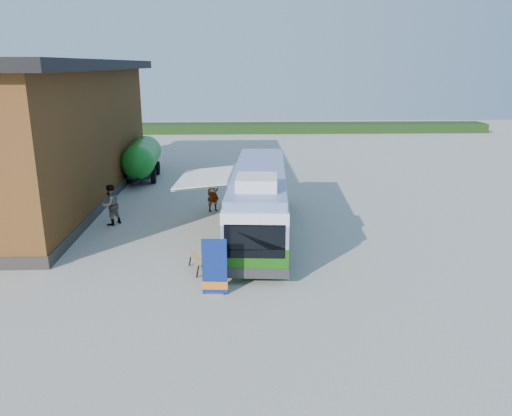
{
  "coord_description": "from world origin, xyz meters",
  "views": [
    {
      "loc": [
        0.53,
        -17.29,
        7.27
      ],
      "look_at": [
        1.27,
        3.03,
        1.4
      ],
      "focal_mm": 35.0,
      "sensor_mm": 36.0,
      "label": 1
    }
  ],
  "objects_px": {
    "bus": "(259,199)",
    "picnic_table": "(213,252)",
    "banner": "(215,272)",
    "person_b": "(110,205)",
    "person_a": "(213,193)",
    "slurry_tanker": "(142,157)"
  },
  "relations": [
    {
      "from": "picnic_table",
      "to": "banner",
      "type": "bearing_deg",
      "value": -104.07
    },
    {
      "from": "bus",
      "to": "person_a",
      "type": "height_order",
      "value": "bus"
    },
    {
      "from": "banner",
      "to": "person_a",
      "type": "xyz_separation_m",
      "value": [
        -0.5,
        9.69,
        0.16
      ]
    },
    {
      "from": "picnic_table",
      "to": "person_b",
      "type": "bearing_deg",
      "value": 114.07
    },
    {
      "from": "slurry_tanker",
      "to": "banner",
      "type": "bearing_deg",
      "value": -76.01
    },
    {
      "from": "person_a",
      "to": "bus",
      "type": "bearing_deg",
      "value": -92.46
    },
    {
      "from": "person_a",
      "to": "person_b",
      "type": "height_order",
      "value": "person_b"
    },
    {
      "from": "bus",
      "to": "slurry_tanker",
      "type": "height_order",
      "value": "bus"
    },
    {
      "from": "bus",
      "to": "banner",
      "type": "distance_m",
      "value": 6.29
    },
    {
      "from": "picnic_table",
      "to": "person_a",
      "type": "relative_size",
      "value": 1.01
    },
    {
      "from": "bus",
      "to": "slurry_tanker",
      "type": "relative_size",
      "value": 1.63
    },
    {
      "from": "banner",
      "to": "slurry_tanker",
      "type": "distance_m",
      "value": 18.21
    },
    {
      "from": "person_a",
      "to": "slurry_tanker",
      "type": "relative_size",
      "value": 0.28
    },
    {
      "from": "person_b",
      "to": "slurry_tanker",
      "type": "height_order",
      "value": "slurry_tanker"
    },
    {
      "from": "banner",
      "to": "person_b",
      "type": "distance_m",
      "value": 9.23
    },
    {
      "from": "bus",
      "to": "slurry_tanker",
      "type": "bearing_deg",
      "value": 126.19
    },
    {
      "from": "banner",
      "to": "person_a",
      "type": "distance_m",
      "value": 9.7
    },
    {
      "from": "picnic_table",
      "to": "person_b",
      "type": "relative_size",
      "value": 0.99
    },
    {
      "from": "person_a",
      "to": "slurry_tanker",
      "type": "xyz_separation_m",
      "value": [
        -4.94,
        7.68,
        0.51
      ]
    },
    {
      "from": "bus",
      "to": "picnic_table",
      "type": "xyz_separation_m",
      "value": [
        -1.87,
        -3.85,
        -0.96
      ]
    },
    {
      "from": "bus",
      "to": "slurry_tanker",
      "type": "distance_m",
      "value": 13.44
    },
    {
      "from": "banner",
      "to": "person_b",
      "type": "relative_size",
      "value": 1.0
    }
  ]
}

